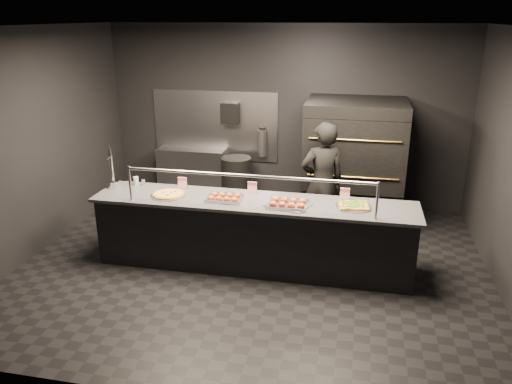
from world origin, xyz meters
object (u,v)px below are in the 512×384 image
(service_counter, at_px, (253,233))
(fire_extinguisher, at_px, (262,143))
(slider_tray_a, at_px, (224,198))
(square_pizza, at_px, (354,206))
(round_pizza, at_px, (169,194))
(slider_tray_b, at_px, (288,203))
(towel_dispenser, at_px, (230,113))
(pizza_oven, at_px, (353,161))
(worker, at_px, (322,183))
(beer_tap, at_px, (112,175))
(prep_shelf, at_px, (192,174))
(trash_bin, at_px, (236,182))

(service_counter, relative_size, fire_extinguisher, 8.12)
(slider_tray_a, xyz_separation_m, square_pizza, (1.60, 0.06, -0.01))
(round_pizza, distance_m, slider_tray_b, 1.56)
(towel_dispenser, xyz_separation_m, slider_tray_a, (0.54, -2.44, -0.60))
(pizza_oven, relative_size, slider_tray_b, 3.24)
(slider_tray_a, bearing_deg, worker, 42.08)
(service_counter, relative_size, worker, 2.34)
(slider_tray_b, xyz_separation_m, square_pizza, (0.79, 0.12, -0.01))
(towel_dispenser, bearing_deg, pizza_oven, -13.14)
(slider_tray_b, bearing_deg, slider_tray_a, 176.45)
(slider_tray_a, distance_m, slider_tray_b, 0.82)
(beer_tap, bearing_deg, slider_tray_a, -5.51)
(pizza_oven, height_order, round_pizza, pizza_oven)
(service_counter, xyz_separation_m, towel_dispenser, (-0.90, 2.39, 1.09))
(slider_tray_b, bearing_deg, service_counter, 168.02)
(service_counter, relative_size, prep_shelf, 3.42)
(round_pizza, bearing_deg, trash_bin, 80.53)
(fire_extinguisher, height_order, worker, worker)
(worker, bearing_deg, slider_tray_b, 49.22)
(fire_extinguisher, xyz_separation_m, round_pizza, (-0.75, -2.44, -0.12))
(pizza_oven, height_order, slider_tray_b, pizza_oven)
(fire_extinguisher, bearing_deg, square_pizza, -56.22)
(towel_dispenser, height_order, square_pizza, towel_dispenser)
(pizza_oven, distance_m, beer_tap, 3.63)
(beer_tap, bearing_deg, trash_bin, 59.00)
(trash_bin, bearing_deg, beer_tap, -121.00)
(service_counter, relative_size, trash_bin, 4.82)
(fire_extinguisher, xyz_separation_m, beer_tap, (-1.60, -2.29, 0.03))
(service_counter, xyz_separation_m, square_pizza, (1.24, 0.02, 0.47))
(pizza_oven, height_order, fire_extinguisher, pizza_oven)
(prep_shelf, relative_size, beer_tap, 1.99)
(fire_extinguisher, bearing_deg, prep_shelf, -176.34)
(slider_tray_a, height_order, worker, worker)
(service_counter, distance_m, slider_tray_b, 0.67)
(fire_extinguisher, height_order, square_pizza, fire_extinguisher)
(beer_tap, height_order, square_pizza, beer_tap)
(pizza_oven, height_order, beer_tap, pizza_oven)
(beer_tap, xyz_separation_m, square_pizza, (3.19, -0.09, -0.15))
(trash_bin, bearing_deg, slider_tray_b, -61.56)
(slider_tray_a, xyz_separation_m, slider_tray_b, (0.82, -0.05, 0.00))
(slider_tray_a, distance_m, worker, 1.55)
(service_counter, distance_m, trash_bin, 2.24)
(prep_shelf, xyz_separation_m, trash_bin, (0.86, -0.20, -0.03))
(pizza_oven, xyz_separation_m, prep_shelf, (-2.80, 0.42, -0.52))
(towel_dispenser, xyz_separation_m, square_pizza, (2.14, -2.37, -0.61))
(prep_shelf, xyz_separation_m, towel_dispenser, (0.70, 0.07, 1.10))
(service_counter, relative_size, square_pizza, 9.34)
(pizza_oven, xyz_separation_m, beer_tap, (-3.15, -1.79, 0.12))
(prep_shelf, xyz_separation_m, fire_extinguisher, (1.25, 0.08, 0.61))
(fire_extinguisher, relative_size, round_pizza, 1.08)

